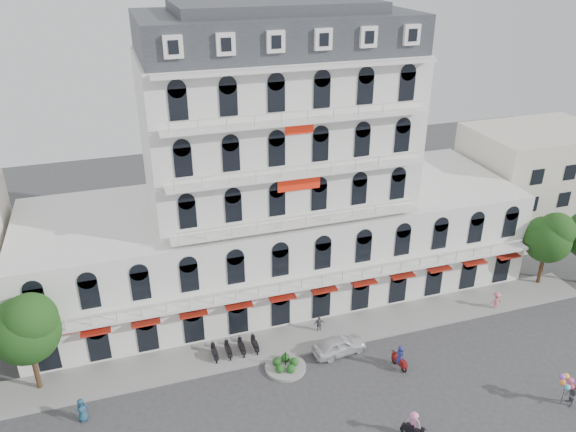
# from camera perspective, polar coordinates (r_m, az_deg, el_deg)

# --- Properties ---
(ground) EXTENTS (120.00, 120.00, 0.00)m
(ground) POSITION_cam_1_polar(r_m,az_deg,el_deg) (41.96, 6.53, -19.44)
(ground) COLOR #38383A
(ground) RESTS_ON ground
(sidewalk) EXTENTS (53.00, 4.00, 0.16)m
(sidewalk) POSITION_cam_1_polar(r_m,az_deg,el_deg) (48.09, 2.12, -12.17)
(sidewalk) COLOR gray
(sidewalk) RESTS_ON ground
(main_building) EXTENTS (45.00, 15.00, 25.80)m
(main_building) POSITION_cam_1_polar(r_m,az_deg,el_deg) (50.41, -1.16, 2.84)
(main_building) COLOR silver
(main_building) RESTS_ON ground
(flank_building_east) EXTENTS (14.00, 10.00, 12.00)m
(flank_building_east) POSITION_cam_1_polar(r_m,az_deg,el_deg) (67.76, 23.44, 3.22)
(flank_building_east) COLOR beige
(flank_building_east) RESTS_ON ground
(traffic_island) EXTENTS (3.20, 3.20, 1.60)m
(traffic_island) POSITION_cam_1_polar(r_m,az_deg,el_deg) (45.03, -0.26, -14.97)
(traffic_island) COLOR gray
(traffic_island) RESTS_ON ground
(parked_scooter_row) EXTENTS (4.40, 1.80, 1.10)m
(parked_scooter_row) POSITION_cam_1_polar(r_m,az_deg,el_deg) (46.64, -5.38, -13.83)
(parked_scooter_row) COLOR black
(parked_scooter_row) RESTS_ON ground
(tree_west_inner) EXTENTS (4.76, 4.76, 8.25)m
(tree_west_inner) POSITION_cam_1_polar(r_m,az_deg,el_deg) (43.92, -25.11, -10.12)
(tree_west_inner) COLOR #382314
(tree_west_inner) RESTS_ON ground
(tree_east_inner) EXTENTS (4.40, 4.37, 7.57)m
(tree_east_inner) POSITION_cam_1_polar(r_m,az_deg,el_deg) (57.62, 24.99, -1.87)
(tree_east_inner) COLOR #382314
(tree_east_inner) RESTS_ON ground
(parked_car) EXTENTS (4.62, 2.28, 1.51)m
(parked_car) POSITION_cam_1_polar(r_m,az_deg,el_deg) (46.34, 5.22, -12.91)
(parked_car) COLOR silver
(parked_car) RESTS_ON ground
(rider_east) EXTENTS (0.68, 1.68, 2.07)m
(rider_east) POSITION_cam_1_polar(r_m,az_deg,el_deg) (45.45, 11.30, -13.88)
(rider_east) COLOR maroon
(rider_east) RESTS_ON ground
(rider_center) EXTENTS (1.26, 1.35, 2.11)m
(rider_center) POSITION_cam_1_polar(r_m,az_deg,el_deg) (40.48, 12.61, -19.92)
(rider_center) COLOR black
(rider_center) RESTS_ON ground
(pedestrian_left) EXTENTS (1.07, 0.91, 1.86)m
(pedestrian_left) POSITION_cam_1_polar(r_m,az_deg,el_deg) (43.12, -20.19, -18.01)
(pedestrian_left) COLOR navy
(pedestrian_left) RESTS_ON ground
(pedestrian_mid) EXTENTS (0.97, 0.52, 1.58)m
(pedestrian_mid) POSITION_cam_1_polar(r_m,az_deg,el_deg) (48.34, 3.19, -10.90)
(pedestrian_mid) COLOR #585960
(pedestrian_mid) RESTS_ON ground
(pedestrian_right) EXTENTS (1.16, 0.69, 1.76)m
(pedestrian_right) POSITION_cam_1_polar(r_m,az_deg,el_deg) (54.22, 20.38, -8.07)
(pedestrian_right) COLOR #C86A71
(pedestrian_right) RESTS_ON ground
(balloon_vendor) EXTENTS (1.44, 1.35, 2.45)m
(balloon_vendor) POSITION_cam_1_polar(r_m,az_deg,el_deg) (46.10, 26.70, -15.59)
(balloon_vendor) COLOR #57585E
(balloon_vendor) RESTS_ON ground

